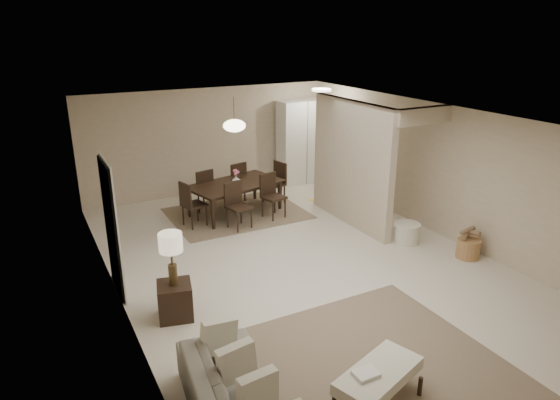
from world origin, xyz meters
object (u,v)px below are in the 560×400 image
pantry_cabinet (302,142)px  ottoman_bench (379,376)px  wicker_basket (468,248)px  round_pouf (407,233)px  dining_table (237,199)px  side_table (175,301)px

pantry_cabinet → ottoman_bench: 8.05m
wicker_basket → round_pouf: bearing=117.3°
ottoman_bench → dining_table: 6.01m
ottoman_bench → side_table: size_ratio=2.29×
pantry_cabinet → round_pouf: pantry_cabinet is taller
round_pouf → dining_table: size_ratio=0.25×
ottoman_bench → dining_table: (0.89, 5.94, 0.04)m
round_pouf → pantry_cabinet: bearing=87.5°
wicker_basket → dining_table: 4.74m
dining_table → pantry_cabinet: bearing=16.5°
side_table → round_pouf: side_table is taller
ottoman_bench → round_pouf: bearing=26.1°
ottoman_bench → dining_table: bearing=63.0°
pantry_cabinet → dining_table: size_ratio=1.08×
round_pouf → side_table: bearing=-174.5°
wicker_basket → dining_table: dining_table is taller
ottoman_bench → dining_table: dining_table is taller
ottoman_bench → dining_table: size_ratio=0.60×
side_table → round_pouf: 4.59m
ottoman_bench → round_pouf: size_ratio=2.42×
side_table → dining_table: (2.35, 3.32, 0.09)m
side_table → wicker_basket: (5.08, -0.56, -0.08)m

